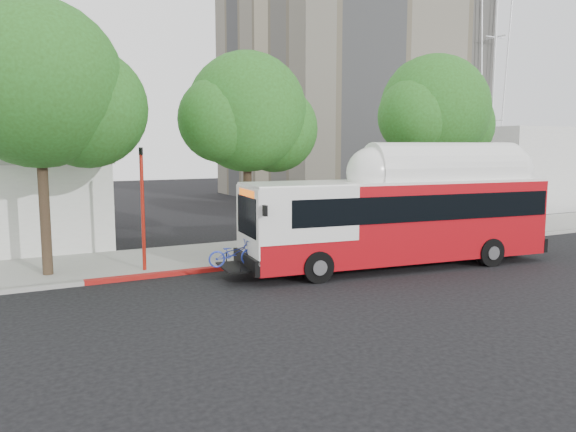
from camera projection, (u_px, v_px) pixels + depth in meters
name	position (u px, v px, depth m)	size (l,w,h in m)	color
ground	(343.00, 284.00, 19.35)	(120.00, 120.00, 0.00)	black
sidewalk	(264.00, 250.00, 25.07)	(60.00, 5.00, 0.15)	gray
curb_strip	(291.00, 261.00, 22.78)	(60.00, 0.30, 0.15)	gray
red_curb_segment	(222.00, 268.00, 21.42)	(10.00, 0.32, 0.16)	maroon
street_tree_left	(53.00, 91.00, 19.55)	(6.67, 5.80, 9.74)	#2D2116
street_tree_mid	(255.00, 117.00, 23.68)	(5.75, 5.00, 8.62)	#2D2116
street_tree_right	(440.00, 115.00, 28.01)	(6.21, 5.40, 9.18)	#2D2116
horizon_block	(543.00, 166.00, 46.70)	(20.00, 12.00, 6.00)	silver
transit_bus	(401.00, 221.00, 21.84)	(13.34, 3.99, 3.89)	#A80B12
signal_pole	(143.00, 210.00, 20.54)	(0.13, 0.44, 4.67)	#A51C11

